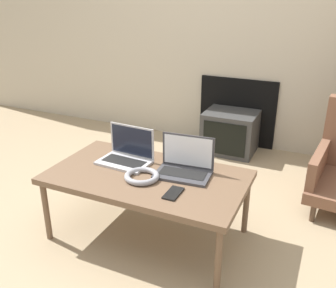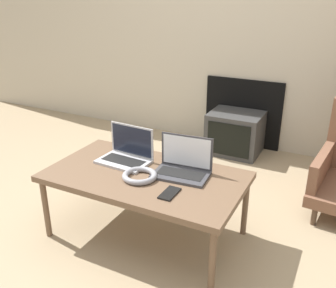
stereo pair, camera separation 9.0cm
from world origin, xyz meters
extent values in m
plane|color=#998466|center=(0.00, 0.00, 0.00)|extent=(14.00, 14.00, 0.00)
cube|color=#B7AD99|center=(0.00, 1.88, 1.30)|extent=(7.00, 0.06, 2.60)
cube|color=black|center=(0.09, 1.84, 0.33)|extent=(0.74, 0.03, 0.66)
cube|color=brown|center=(0.00, 0.12, 0.41)|extent=(1.16, 0.65, 0.04)
cylinder|color=brown|center=(-0.54, -0.16, 0.19)|extent=(0.04, 0.04, 0.39)
cylinder|color=brown|center=(0.54, -0.16, 0.19)|extent=(0.04, 0.04, 0.39)
cylinder|color=brown|center=(-0.54, 0.41, 0.19)|extent=(0.04, 0.04, 0.39)
cylinder|color=brown|center=(0.54, 0.41, 0.19)|extent=(0.04, 0.04, 0.39)
cube|color=#B2B2B7|center=(-0.20, 0.20, 0.43)|extent=(0.33, 0.22, 0.02)
cube|color=black|center=(-0.20, 0.20, 0.44)|extent=(0.28, 0.13, 0.00)
cube|color=#B2B2B7|center=(-0.19, 0.30, 0.54)|extent=(0.32, 0.03, 0.20)
cube|color=black|center=(-0.19, 0.29, 0.54)|extent=(0.29, 0.02, 0.18)
cube|color=#38383D|center=(0.20, 0.20, 0.43)|extent=(0.34, 0.23, 0.02)
cube|color=black|center=(0.20, 0.20, 0.44)|extent=(0.28, 0.14, 0.00)
cube|color=#38383D|center=(0.19, 0.30, 0.54)|extent=(0.32, 0.03, 0.20)
cube|color=white|center=(0.19, 0.29, 0.54)|extent=(0.29, 0.03, 0.18)
torus|color=gray|center=(0.00, 0.06, 0.44)|extent=(0.20, 0.20, 0.03)
cube|color=black|center=(0.23, -0.02, 0.43)|extent=(0.07, 0.15, 0.01)
cube|color=#383838|center=(0.09, 1.63, 0.19)|extent=(0.48, 0.40, 0.39)
cube|color=black|center=(0.09, 1.43, 0.19)|extent=(0.39, 0.01, 0.30)
cube|color=brown|center=(0.91, 1.02, 0.30)|extent=(0.12, 0.59, 0.20)
cylinder|color=#4C3828|center=(0.93, 0.72, 0.06)|extent=(0.04, 0.04, 0.12)
cylinder|color=#4C3828|center=(0.93, 1.26, 0.06)|extent=(0.04, 0.04, 0.12)
camera|label=1|loc=(0.93, -1.61, 1.43)|focal=40.00mm
camera|label=2|loc=(1.01, -1.57, 1.43)|focal=40.00mm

